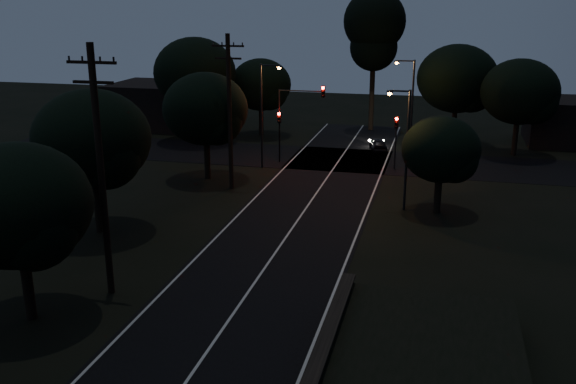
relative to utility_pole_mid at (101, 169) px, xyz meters
The scene contains 20 objects.
road_surface 18.13m from the utility_pole_mid, 69.58° to the left, with size 60.00×70.00×0.03m.
utility_pole_mid is the anchor object (origin of this frame).
utility_pole_far 17.00m from the utility_pole_mid, 90.00° to the left, with size 2.20×0.30×10.50m.
tree_left_b 3.72m from the utility_pole_mid, 119.92° to the right, with size 5.82×5.82×7.40m.
tree_left_c 8.11m from the utility_pole_mid, 121.88° to the left, with size 6.40×6.40×8.08m.
tree_left_d 19.03m from the utility_pole_mid, 96.90° to the left, with size 6.10×6.10×7.74m.
tree_far_nw 35.01m from the utility_pole_mid, 94.58° to the left, with size 5.77×5.77×7.31m.
tree_far_w 31.81m from the utility_pole_mid, 104.08° to the left, with size 7.40×7.40×9.43m.
tree_far_ne 38.05m from the utility_pole_mid, 66.37° to the left, with size 7.05×7.05×8.92m.
tree_far_e 37.75m from the utility_pole_mid, 57.60° to the left, with size 6.33×6.33×8.03m.
tree_right_a 20.65m from the utility_pole_mid, 46.45° to the left, with size 4.71×4.71×5.99m.
tall_pine 40.81m from the utility_pole_mid, 80.07° to the left, with size 5.98×5.98×13.58m.
building_left 39.72m from the utility_pole_mid, 110.73° to the left, with size 10.00×8.00×4.40m, color black.
signal_left 25.19m from the utility_pole_mid, 86.79° to the left, with size 0.28×0.35×4.10m.
signal_right 27.30m from the utility_pole_mid, 67.01° to the left, with size 0.28×0.35×4.10m.
signal_mast 25.22m from the utility_pole_mid, 82.96° to the left, with size 3.70×0.35×6.25m.
streetlight_a 23.04m from the utility_pole_mid, 88.27° to the left, with size 1.66×0.26×8.00m.
streetlight_b 31.15m from the utility_pole_mid, 68.70° to the left, with size 1.66×0.26×8.00m.
streetlight_c 19.15m from the utility_pole_mid, 51.74° to the left, with size 1.46×0.26×7.50m.
car 32.62m from the utility_pole_mid, 74.31° to the left, with size 1.28×3.18×1.08m, color black.
Camera 1 is at (7.96, -8.69, 12.68)m, focal length 40.00 mm.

